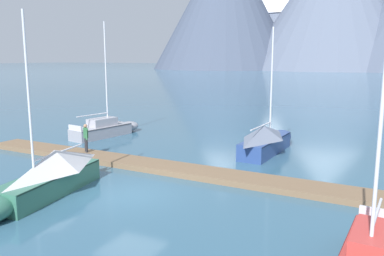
{
  "coord_description": "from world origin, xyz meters",
  "views": [
    {
      "loc": [
        9.82,
        -13.62,
        5.88
      ],
      "look_at": [
        0.0,
        6.0,
        2.0
      ],
      "focal_mm": 37.45,
      "sensor_mm": 36.0,
      "label": 1
    }
  ],
  "objects": [
    {
      "name": "mountain_west_summit",
      "position": [
        -70.87,
        186.43,
        35.24
      ],
      "size": [
        75.22,
        75.22,
        68.28
      ],
      "color": "#424C60",
      "rests_on": "ground"
    },
    {
      "name": "mooring_buoy_channel_marker",
      "position": [
        -4.33,
        1.16,
        0.22
      ],
      "size": [
        0.43,
        0.43,
        0.51
      ],
      "color": "orange",
      "rests_on": "ground"
    },
    {
      "name": "person_on_dock",
      "position": [
        -6.27,
        4.41,
        1.26
      ],
      "size": [
        0.48,
        0.41,
        1.69
      ],
      "color": "#232328",
      "rests_on": "dock"
    },
    {
      "name": "ground_plane",
      "position": [
        0.0,
        0.0,
        0.0
      ],
      "size": [
        700.0,
        700.0,
        0.0
      ],
      "primitive_type": "plane",
      "color": "#335B75"
    },
    {
      "name": "sailboat_second_berth",
      "position": [
        -3.1,
        -1.72,
        0.89
      ],
      "size": [
        2.38,
        7.04,
        7.7
      ],
      "color": "#336B56",
      "rests_on": "ground"
    },
    {
      "name": "sailboat_mid_dock_port",
      "position": [
        3.07,
        10.4,
        0.84
      ],
      "size": [
        2.02,
        7.08,
        7.71
      ],
      "color": "navy",
      "rests_on": "ground"
    },
    {
      "name": "sailboat_nearest_berth",
      "position": [
        -9.31,
        10.19,
        0.56
      ],
      "size": [
        2.49,
        6.31,
        8.46
      ],
      "color": "#93939E",
      "rests_on": "ground"
    },
    {
      "name": "mountain_central_massif",
      "position": [
        -48.84,
        222.42,
        29.52
      ],
      "size": [
        80.53,
        80.53,
        55.98
      ],
      "color": "slate",
      "rests_on": "ground"
    },
    {
      "name": "dock",
      "position": [
        0.0,
        4.0,
        0.15
      ],
      "size": [
        26.62,
        2.71,
        0.3
      ],
      "color": "brown",
      "rests_on": "ground"
    }
  ]
}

